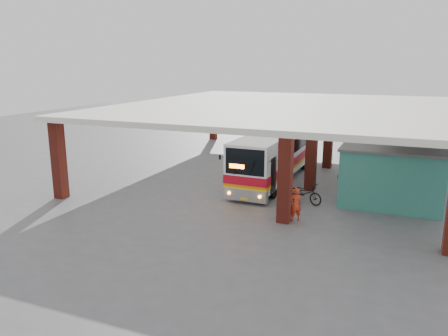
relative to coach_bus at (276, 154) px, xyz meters
name	(u,v)px	position (x,y,z in m)	size (l,w,h in m)	color
ground	(246,197)	(-0.49, -4.41, -1.68)	(90.00, 90.00, 0.00)	#515154
brick_columns	(293,146)	(0.94, 0.59, 0.49)	(20.10, 21.60, 4.35)	maroon
canopy_roof	(286,107)	(0.01, 2.09, 2.82)	(21.00, 23.00, 0.30)	silver
shop_building	(393,167)	(7.00, -0.41, -0.12)	(5.20, 8.20, 3.11)	#2B6D62
coach_bus	(276,154)	(0.00, 0.00, 0.00)	(2.64, 11.69, 3.39)	white
motorcycle	(305,193)	(2.78, -4.17, -1.13)	(0.73, 2.11, 1.11)	black
pedestrian	(296,205)	(2.97, -7.06, -0.88)	(0.59, 0.39, 1.61)	red
red_chair	(342,173)	(3.96, 1.78, -1.33)	(0.41, 0.41, 0.77)	red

